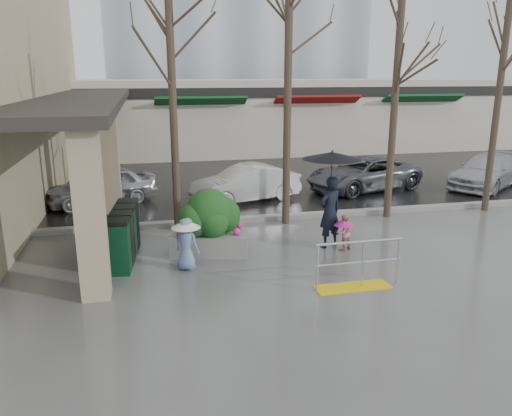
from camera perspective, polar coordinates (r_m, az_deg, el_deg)
name	(u,v)px	position (r m, az deg, el deg)	size (l,w,h in m)	color
ground	(278,271)	(11.44, 2.53, -7.22)	(120.00, 120.00, 0.00)	#51514F
street_asphalt	(190,143)	(32.61, -7.61, 7.37)	(120.00, 36.00, 0.01)	black
curb	(244,219)	(15.09, -1.40, -1.30)	(120.00, 0.30, 0.15)	gray
canopy_slab	(82,95)	(18.33, -19.30, 12.07)	(2.80, 18.00, 0.25)	#2D2823
pillar_front	(90,213)	(10.11, -18.44, -0.55)	(0.55, 0.55, 3.50)	tan
pillar_back	(110,159)	(16.45, -16.35, 5.45)	(0.55, 0.55, 3.50)	tan
storefront_row	(230,116)	(28.67, -2.95, 10.46)	(34.00, 6.74, 4.00)	beige
handrail	(356,270)	(10.68, 11.37, -7.01)	(1.90, 0.50, 1.03)	yellow
tree_west	(170,44)	(13.84, -9.77, 17.99)	(3.20, 3.20, 6.80)	#382B21
tree_midwest	(289,40)	(14.39, 3.74, 18.65)	(3.20, 3.20, 7.00)	#382B21
tree_mideast	(398,55)	(15.62, 15.93, 16.48)	(3.20, 3.20, 6.50)	#382B21
tree_east	(506,38)	(17.55, 26.65, 17.01)	(3.20, 3.20, 7.20)	#382B21
woman	(331,189)	(12.70, 8.54, 2.17)	(1.48, 1.48, 2.52)	black
child_pink	(344,230)	(12.78, 9.99, -2.48)	(0.55, 0.51, 0.92)	#D3818E
child_blue	(186,239)	(11.40, -7.97, -3.58)	(0.71, 0.67, 1.22)	#6888B9
planter	(210,223)	(12.36, -5.32, -1.66)	(2.05, 1.33, 1.65)	slate
news_boxes	(124,234)	(12.34, -14.83, -2.93)	(0.73, 2.28, 1.25)	#0D3C21
car_a	(101,186)	(17.84, -17.32, 2.43)	(1.49, 3.70, 1.26)	#B4B4B9
car_b	(246,184)	(17.39, -1.19, 2.80)	(1.33, 3.82, 1.26)	silver
car_c	(363,174)	(19.52, 12.19, 3.83)	(2.09, 4.53, 1.26)	#57595F
car_d	(488,171)	(21.67, 24.95, 3.85)	(1.77, 4.34, 1.26)	#BCBCC1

